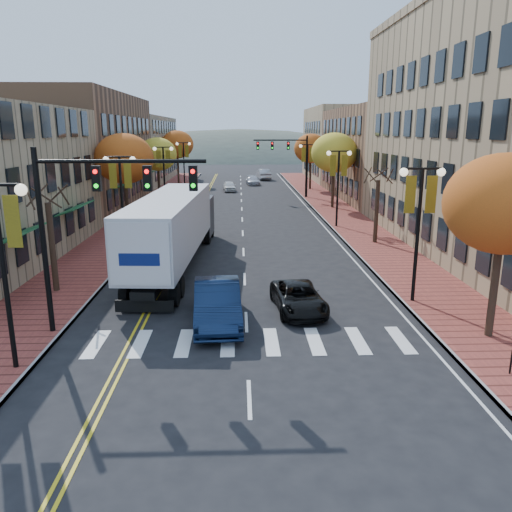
{
  "coord_description": "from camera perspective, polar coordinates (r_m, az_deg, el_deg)",
  "views": [
    {
      "loc": [
        -0.24,
        -14.99,
        7.56
      ],
      "look_at": [
        0.47,
        6.22,
        2.2
      ],
      "focal_mm": 35.0,
      "sensor_mm": 36.0,
      "label": 1
    }
  ],
  "objects": [
    {
      "name": "building_left_far",
      "position": [
        77.86,
        -14.67,
        11.65
      ],
      "size": [
        12.0,
        26.0,
        9.5
      ],
      "primitive_type": "cube",
      "color": "#9E8966",
      "rests_on": "ground"
    },
    {
      "name": "semi_truck",
      "position": [
        28.46,
        -9.21,
        3.6
      ],
      "size": [
        3.55,
        16.75,
        4.16
      ],
      "rotation": [
        0.0,
        0.0,
        -0.05
      ],
      "color": "black",
      "rests_on": "ground"
    },
    {
      "name": "black_suv",
      "position": [
        21.52,
        4.87,
        -4.78
      ],
      "size": [
        2.34,
        4.4,
        1.18
      ],
      "primitive_type": "imported",
      "rotation": [
        0.0,
        0.0,
        0.09
      ],
      "color": "black",
      "rests_on": "ground"
    },
    {
      "name": "tree_right_d",
      "position": [
        65.68,
        6.3,
        12.11
      ],
      "size": [
        4.35,
        4.35,
        7.0
      ],
      "color": "#382619",
      "rests_on": "sidewalk_right"
    },
    {
      "name": "lamp_left_c",
      "position": [
        49.63,
        -10.5,
        10.16
      ],
      "size": [
        1.96,
        0.36,
        6.05
      ],
      "color": "black",
      "rests_on": "ground"
    },
    {
      "name": "tree_left_c",
      "position": [
        55.74,
        -11.19,
        11.33
      ],
      "size": [
        4.16,
        4.16,
        6.69
      ],
      "color": "#382619",
      "rests_on": "sidewalk_left"
    },
    {
      "name": "lamp_right_a",
      "position": [
        22.61,
        18.2,
        5.16
      ],
      "size": [
        1.96,
        0.36,
        6.05
      ],
      "color": "black",
      "rests_on": "ground"
    },
    {
      "name": "navy_sedan",
      "position": [
        20.09,
        -4.44,
        -5.38
      ],
      "size": [
        2.11,
        5.26,
        1.7
      ],
      "primitive_type": "imported",
      "rotation": [
        0.0,
        0.0,
        0.06
      ],
      "color": "#0D1934",
      "rests_on": "ground"
    },
    {
      "name": "car_far_silver",
      "position": [
        72.02,
        -0.38,
        8.64
      ],
      "size": [
        2.05,
        4.4,
        1.24
      ],
      "primitive_type": "imported",
      "rotation": [
        0.0,
        0.0,
        0.07
      ],
      "color": "#B3B3BB",
      "rests_on": "ground"
    },
    {
      "name": "tree_right_b",
      "position": [
        34.67,
        13.61,
        4.96
      ],
      "size": [
        0.28,
        0.28,
        4.2
      ],
      "color": "#382619",
      "rests_on": "sidewalk_right"
    },
    {
      "name": "ground",
      "position": [
        16.79,
        -0.92,
        -12.59
      ],
      "size": [
        200.0,
        200.0,
        0.0
      ],
      "primitive_type": "plane",
      "color": "black",
      "rests_on": "ground"
    },
    {
      "name": "car_far_oncoming",
      "position": [
        79.73,
        0.89,
        9.32
      ],
      "size": [
        2.23,
        5.16,
        1.65
      ],
      "primitive_type": "imported",
      "rotation": [
        0.0,
        0.0,
        3.24
      ],
      "color": "#B0B1B8",
      "rests_on": "ground"
    },
    {
      "name": "lamp_right_b",
      "position": [
        39.88,
        9.39,
        9.29
      ],
      "size": [
        1.96,
        0.36,
        6.05
      ],
      "color": "black",
      "rests_on": "ground"
    },
    {
      "name": "tree_left_a",
      "position": [
        25.16,
        -22.25,
        0.92
      ],
      "size": [
        0.28,
        0.28,
        4.2
      ],
      "color": "#382619",
      "rests_on": "sidewalk_left"
    },
    {
      "name": "tree_left_b",
      "position": [
        40.01,
        -14.83,
        10.68
      ],
      "size": [
        4.48,
        4.48,
        7.21
      ],
      "color": "#382619",
      "rests_on": "sidewalk_left"
    },
    {
      "name": "tree_left_d",
      "position": [
        73.54,
        -8.99,
        12.48
      ],
      "size": [
        4.61,
        4.61,
        7.42
      ],
      "color": "#382619",
      "rests_on": "sidewalk_left"
    },
    {
      "name": "building_left_mid",
      "position": [
        53.71,
        -20.51,
        11.1
      ],
      "size": [
        12.0,
        24.0,
        11.0
      ],
      "primitive_type": "cube",
      "color": "brown",
      "rests_on": "ground"
    },
    {
      "name": "car_far_white",
      "position": [
        64.33,
        -3.07,
        7.97
      ],
      "size": [
        1.83,
        3.84,
        1.27
      ],
      "primitive_type": "imported",
      "rotation": [
        0.0,
        0.0,
        0.09
      ],
      "color": "white",
      "rests_on": "ground"
    },
    {
      "name": "sidewalk_right",
      "position": [
        48.95,
        9.01,
        5.2
      ],
      "size": [
        4.0,
        85.0,
        0.15
      ],
      "primitive_type": "cube",
      "color": "brown",
      "rests_on": "ground"
    },
    {
      "name": "building_right_mid",
      "position": [
        60.05,
        16.58,
        11.15
      ],
      "size": [
        15.0,
        24.0,
        10.0
      ],
      "primitive_type": "cube",
      "color": "brown",
      "rests_on": "ground"
    },
    {
      "name": "lamp_left_d",
      "position": [
        67.46,
        -8.27,
        11.25
      ],
      "size": [
        1.96,
        0.36,
        6.05
      ],
      "color": "black",
      "rests_on": "ground"
    },
    {
      "name": "tree_right_a",
      "position": [
        19.5,
        26.51,
        5.31
      ],
      "size": [
        4.16,
        4.16,
        6.69
      ],
      "color": "#382619",
      "rests_on": "sidewalk_right"
    },
    {
      "name": "building_right_far",
      "position": [
        81.21,
        11.69,
        12.43
      ],
      "size": [
        15.0,
        20.0,
        11.0
      ],
      "primitive_type": "cube",
      "color": "#9E8966",
      "rests_on": "ground"
    },
    {
      "name": "traffic_mast_far",
      "position": [
        57.33,
        3.87,
        11.5
      ],
      "size": [
        6.1,
        0.34,
        7.0
      ],
      "color": "black",
      "rests_on": "ground"
    },
    {
      "name": "lamp_left_a",
      "position": [
        16.97,
        -27.21,
        1.49
      ],
      "size": [
        1.96,
        0.36,
        6.05
      ],
      "color": "black",
      "rests_on": "ground"
    },
    {
      "name": "sidewalk_left",
      "position": [
        48.86,
        -12.28,
        5.04
      ],
      "size": [
        4.0,
        85.0,
        0.15
      ],
      "primitive_type": "cube",
      "color": "brown",
      "rests_on": "ground"
    },
    {
      "name": "lamp_right_c",
      "position": [
        57.6,
        5.9,
        10.85
      ],
      "size": [
        1.96,
        0.36,
        6.05
      ],
      "color": "black",
      "rests_on": "ground"
    },
    {
      "name": "lamp_left_b",
      "position": [
        31.99,
        -15.18,
        7.83
      ],
      "size": [
        1.96,
        0.36,
        6.05
      ],
      "color": "black",
      "rests_on": "ground"
    },
    {
      "name": "tree_right_c",
      "position": [
        49.9,
        8.93,
        11.58
      ],
      "size": [
        4.48,
        4.48,
        7.21
      ],
      "color": "#382619",
      "rests_on": "sidewalk_right"
    },
    {
      "name": "traffic_mast_near",
      "position": [
        18.92,
        -18.06,
        5.47
      ],
      "size": [
        6.1,
        0.35,
        7.0
      ],
      "color": "black",
      "rests_on": "ground"
    }
  ]
}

